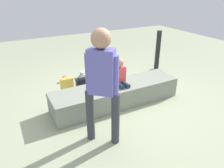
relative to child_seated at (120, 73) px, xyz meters
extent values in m
plane|color=#9CA383|center=(-0.06, 0.00, -0.58)|extent=(12.00, 12.00, 0.00)
cube|color=gray|center=(-0.06, 0.00, -0.40)|extent=(2.34, 0.59, 0.37)
cylinder|color=#1B3042|center=(-0.07, -0.08, -0.18)|extent=(0.10, 0.25, 0.08)
cylinder|color=#1B3042|center=(0.05, -0.10, -0.18)|extent=(0.10, 0.25, 0.08)
cube|color=#ED4950|center=(0.00, 0.02, -0.03)|extent=(0.22, 0.15, 0.28)
sphere|color=tan|center=(0.00, 0.02, 0.19)|extent=(0.16, 0.16, 0.16)
cylinder|color=tan|center=(-0.11, 0.03, -0.04)|extent=(0.05, 0.05, 0.21)
cylinder|color=tan|center=(0.12, 0.01, -0.04)|extent=(0.05, 0.05, 0.21)
cylinder|color=#32363D|center=(-0.59, -0.91, -0.21)|extent=(0.11, 0.11, 0.75)
cylinder|color=#32363D|center=(-0.85, -0.68, -0.21)|extent=(0.11, 0.11, 0.75)
cube|color=#605EB6|center=(-0.72, -0.80, 0.45)|extent=(0.36, 0.35, 0.57)
sphere|color=tan|center=(-0.72, -0.80, 0.86)|extent=(0.24, 0.24, 0.24)
cylinder|color=#605EB6|center=(-0.59, -0.91, 0.40)|extent=(0.09, 0.09, 0.54)
cylinder|color=#605EB6|center=(-0.84, -0.69, 0.40)|extent=(0.09, 0.09, 0.54)
cylinder|color=yellow|center=(-0.26, 0.07, -0.21)|extent=(0.22, 0.22, 0.01)
cylinder|color=olive|center=(-0.26, 0.07, -0.18)|extent=(0.10, 0.10, 0.05)
cylinder|color=silver|center=(-0.26, 0.07, -0.15)|extent=(0.10, 0.10, 0.01)
cube|color=silver|center=(-0.20, 0.06, -0.20)|extent=(0.11, 0.04, 0.00)
cube|color=gold|center=(-0.69, 0.97, -0.45)|extent=(0.25, 0.12, 0.25)
torus|color=white|center=(-0.74, 0.97, -0.33)|extent=(0.10, 0.01, 0.10)
torus|color=white|center=(-0.63, 0.97, -0.33)|extent=(0.10, 0.01, 0.10)
cylinder|color=black|center=(1.51, 0.81, -0.56)|extent=(0.36, 0.36, 0.04)
cylinder|color=black|center=(1.51, 0.81, -0.04)|extent=(0.11, 0.11, 0.99)
cylinder|color=silver|center=(0.08, 0.46, -0.50)|extent=(0.07, 0.07, 0.17)
cone|color=silver|center=(0.08, 0.46, -0.40)|extent=(0.06, 0.06, 0.03)
cylinder|color=#268C3F|center=(0.08, 0.46, -0.37)|extent=(0.03, 0.03, 0.02)
cylinder|color=red|center=(-0.62, 1.39, -0.52)|extent=(0.09, 0.09, 0.12)
cube|color=white|center=(-0.07, 1.36, -0.51)|extent=(0.30, 0.28, 0.14)
cube|color=black|center=(-0.33, 0.92, -0.48)|extent=(0.34, 0.12, 0.20)
torus|color=black|center=(-0.33, 0.92, -0.39)|extent=(0.25, 0.01, 0.25)
camera|label=1|loc=(-1.73, -2.95, 1.41)|focal=34.00mm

